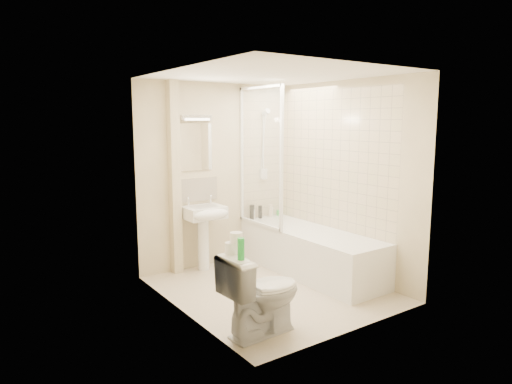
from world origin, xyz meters
TOP-DOWN VIEW (x-y plane):
  - floor at (0.00, 0.00)m, footprint 2.50×2.50m
  - wall_back at (0.00, 1.25)m, footprint 2.20×0.02m
  - wall_left at (-1.10, 0.00)m, footprint 0.02×2.50m
  - wall_right at (1.10, 0.00)m, footprint 0.02×2.50m
  - ceiling at (0.00, 0.00)m, footprint 2.20×2.50m
  - tile_back at (0.75, 1.24)m, footprint 0.70×0.01m
  - tile_right at (1.09, 0.20)m, footprint 0.01×2.10m
  - pipe_boxing at (-0.62, 1.19)m, footprint 0.12×0.12m
  - splashback at (-0.29, 1.24)m, footprint 0.60×0.02m
  - mirror at (-0.29, 1.24)m, footprint 0.46×0.01m
  - strip_light at (-0.29, 1.22)m, footprint 0.42×0.07m
  - bathtub at (0.75, 0.20)m, footprint 0.70×2.10m
  - shower_screen at (0.40, 0.80)m, footprint 0.04×0.92m
  - shower_fixture at (0.75, 1.19)m, footprint 0.10×0.16m
  - pedestal_sink at (-0.29, 1.01)m, footprint 0.50×0.47m
  - bottle_black_a at (0.52, 1.16)m, footprint 0.07×0.07m
  - bottle_white_a at (0.53, 1.16)m, footprint 0.06×0.06m
  - bottle_black_b at (0.66, 1.16)m, footprint 0.05×0.05m
  - bottle_cream at (0.84, 1.16)m, footprint 0.06×0.06m
  - bottle_white_b at (0.86, 1.16)m, footprint 0.05×0.05m
  - bottle_green at (0.99, 1.16)m, footprint 0.07×0.07m
  - toilet at (-0.72, -0.81)m, footprint 0.51×0.80m
  - toilet_roll_lower at (-0.97, -0.71)m, footprint 0.12×0.12m
  - toilet_roll_upper at (-0.94, -0.73)m, footprint 0.11×0.11m
  - green_bottle at (-1.00, -0.91)m, footprint 0.06×0.06m

SIDE VIEW (x-z plane):
  - floor at x=0.00m, z-range 0.00..0.00m
  - bathtub at x=0.75m, z-range 0.01..0.56m
  - toilet at x=-0.72m, z-range 0.00..0.77m
  - bottle_green at x=0.99m, z-range 0.55..0.63m
  - bottle_white_b at x=0.86m, z-range 0.55..0.69m
  - bottle_white_a at x=0.53m, z-range 0.55..0.69m
  - bottle_black_b at x=0.66m, z-range 0.55..0.73m
  - bottle_cream at x=0.84m, z-range 0.55..0.73m
  - bottle_black_a at x=0.52m, z-range 0.55..0.75m
  - pedestal_sink at x=-0.29m, z-range 0.19..1.15m
  - toilet_roll_lower at x=-0.97m, z-range 0.77..0.87m
  - green_bottle at x=-1.00m, z-range 0.77..0.95m
  - toilet_roll_upper at x=-0.94m, z-range 0.87..0.95m
  - splashback at x=-0.29m, z-range 0.88..1.18m
  - wall_back at x=0.00m, z-range 0.00..2.40m
  - wall_left at x=-1.10m, z-range 0.00..2.40m
  - wall_right at x=1.10m, z-range 0.00..2.40m
  - pipe_boxing at x=-0.62m, z-range 0.00..2.40m
  - tile_back at x=0.75m, z-range 0.55..2.30m
  - tile_right at x=1.09m, z-range 0.55..2.30m
  - shower_screen at x=0.40m, z-range 0.55..2.35m
  - shower_fixture at x=0.75m, z-range 1.05..2.04m
  - mirror at x=-0.29m, z-range 1.28..1.88m
  - strip_light at x=-0.29m, z-range 1.92..1.98m
  - ceiling at x=0.00m, z-range 2.39..2.41m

